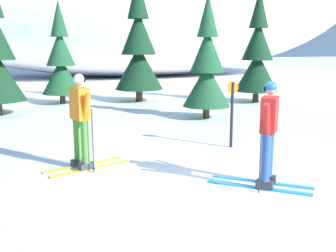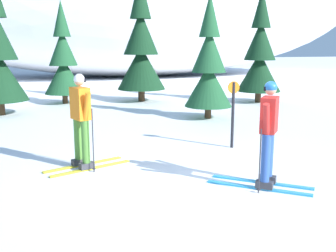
% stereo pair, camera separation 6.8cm
% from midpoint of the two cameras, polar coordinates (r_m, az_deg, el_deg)
% --- Properties ---
extents(ground_plane, '(120.00, 120.00, 0.00)m').
position_cam_midpoint_polar(ground_plane, '(7.37, 4.84, -7.53)').
color(ground_plane, white).
extents(skier_orange_jacket, '(1.72, 1.08, 1.84)m').
position_cam_midpoint_polar(skier_orange_jacket, '(7.95, -12.36, 0.89)').
color(skier_orange_jacket, gold).
rests_on(skier_orange_jacket, ground).
extents(skier_red_jacket, '(1.64, 1.40, 1.80)m').
position_cam_midpoint_polar(skier_red_jacket, '(6.96, 13.57, -0.92)').
color(skier_red_jacket, '#2893CC').
rests_on(skier_red_jacket, ground).
extents(pine_tree_center_left, '(1.57, 1.57, 4.06)m').
position_cam_midpoint_polar(pine_tree_center_left, '(16.94, -14.90, 8.75)').
color(pine_tree_center_left, '#47301E').
rests_on(pine_tree_center_left, ground).
extents(pine_tree_center, '(2.00, 2.00, 5.17)m').
position_cam_midpoint_polar(pine_tree_center, '(17.09, -4.26, 10.67)').
color(pine_tree_center, '#47301E').
rests_on(pine_tree_center, ground).
extents(pine_tree_center_right, '(1.53, 1.53, 3.96)m').
position_cam_midpoint_polar(pine_tree_center_right, '(13.16, 5.33, 8.22)').
color(pine_tree_center_right, '#47301E').
rests_on(pine_tree_center_right, ground).
extents(pine_tree_far_right, '(1.78, 1.78, 4.60)m').
position_cam_midpoint_polar(pine_tree_far_right, '(17.22, 12.29, 9.66)').
color(pine_tree_far_right, '#47301E').
rests_on(pine_tree_far_right, ground).
extents(trail_marker_post, '(0.28, 0.07, 1.55)m').
position_cam_midpoint_polar(trail_marker_post, '(9.51, 8.74, 2.17)').
color(trail_marker_post, black).
rests_on(trail_marker_post, ground).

